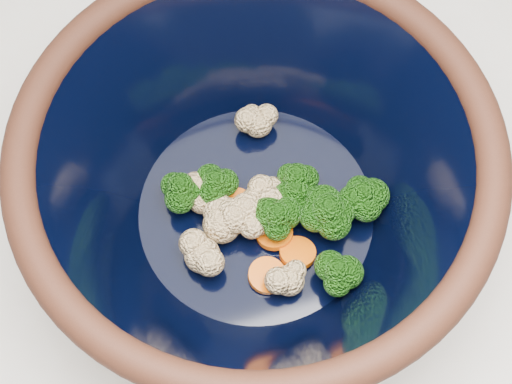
% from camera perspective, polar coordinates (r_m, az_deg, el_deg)
% --- Properties ---
extents(ground, '(3.00, 3.00, 0.00)m').
position_cam_1_polar(ground, '(1.56, -0.84, -11.93)').
color(ground, '#9E7A54').
rests_on(ground, ground).
extents(counter, '(1.20, 1.20, 0.90)m').
position_cam_1_polar(counter, '(1.13, -1.14, -6.82)').
color(counter, white).
rests_on(counter, ground).
extents(mixing_bowl, '(0.47, 0.47, 0.17)m').
position_cam_1_polar(mixing_bowl, '(0.59, 0.00, 0.66)').
color(mixing_bowl, black).
rests_on(mixing_bowl, counter).
extents(vegetable_pile, '(0.19, 0.19, 0.05)m').
position_cam_1_polar(vegetable_pile, '(0.61, 1.09, -1.35)').
color(vegetable_pile, '#608442').
rests_on(vegetable_pile, mixing_bowl).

